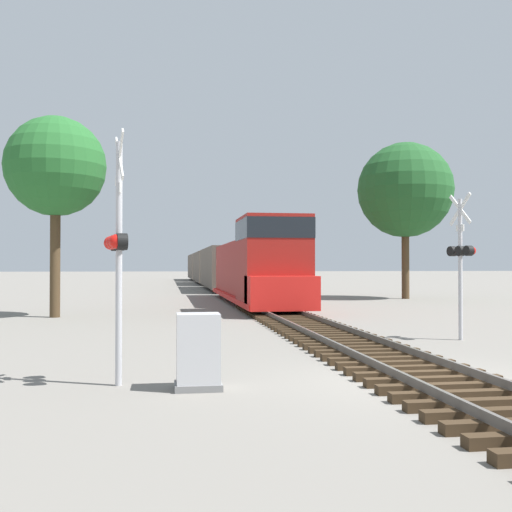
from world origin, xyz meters
The scene contains 8 objects.
ground_plane centered at (0.00, 0.00, 0.00)m, with size 400.00×400.00×0.00m, color slate.
rail_track_bed centered at (0.00, 0.00, 0.14)m, with size 2.60×160.00×0.31m.
freight_train centered at (0.00, 47.77, 1.93)m, with size 2.97×70.69×4.38m.
crossing_signal_near centered at (-5.68, 0.55, 2.54)m, with size 0.50×1.01×4.60m.
crossing_signal_far centered at (3.74, 5.83, 2.48)m, with size 0.50×1.01×4.29m.
relay_cabinet centered at (-4.24, 0.01, 0.66)m, with size 0.83×0.66×1.33m.
tree_far_right centered at (-9.40, 15.47, 6.30)m, with size 4.19×4.19×8.44m.
tree_mid_background centered at (10.62, 26.42, 7.06)m, with size 6.17×6.17×10.17m.
Camera 1 is at (-4.81, -10.57, 2.19)m, focal length 42.00 mm.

